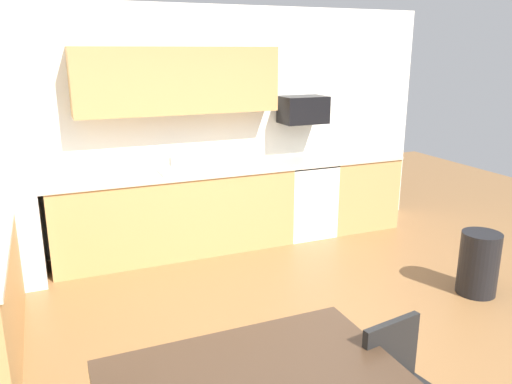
% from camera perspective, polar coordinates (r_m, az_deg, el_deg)
% --- Properties ---
extents(ground_plane, '(12.00, 12.00, 0.00)m').
position_cam_1_polar(ground_plane, '(4.09, 5.71, -17.23)').
color(ground_plane, olive).
extents(wall_back, '(5.80, 0.10, 2.70)m').
position_cam_1_polar(wall_back, '(5.96, -6.23, 7.23)').
color(wall_back, white).
rests_on(wall_back, ground).
extents(cabinet_run_back, '(2.65, 0.60, 0.90)m').
position_cam_1_polar(cabinet_run_back, '(5.72, -9.02, -2.50)').
color(cabinet_run_back, tan).
rests_on(cabinet_run_back, ground).
extents(cabinet_run_back_right, '(0.90, 0.60, 0.90)m').
position_cam_1_polar(cabinet_run_back_right, '(6.66, 11.18, 0.01)').
color(cabinet_run_back_right, tan).
rests_on(cabinet_run_back_right, ground).
extents(countertop_back, '(4.80, 0.64, 0.04)m').
position_cam_1_polar(countertop_back, '(5.71, -5.09, 2.49)').
color(countertop_back, beige).
rests_on(countertop_back, cabinet_run_back).
extents(upper_cabinets_back, '(2.20, 0.34, 0.70)m').
position_cam_1_polar(upper_cabinets_back, '(5.61, -8.74, 12.27)').
color(upper_cabinets_back, tan).
extents(oven_range, '(0.60, 0.60, 0.91)m').
position_cam_1_polar(oven_range, '(6.28, 5.49, -0.67)').
color(oven_range, white).
rests_on(oven_range, ground).
extents(microwave, '(0.54, 0.36, 0.32)m').
position_cam_1_polar(microwave, '(6.16, 5.31, 9.18)').
color(microwave, black).
extents(sink_basin, '(0.48, 0.40, 0.14)m').
position_cam_1_polar(sink_basin, '(5.62, -8.41, 1.76)').
color(sink_basin, '#A5A8AD').
rests_on(sink_basin, countertop_back).
extents(sink_faucet, '(0.02, 0.02, 0.24)m').
position_cam_1_polar(sink_faucet, '(5.76, -8.93, 3.70)').
color(sink_faucet, '#B2B5BA').
rests_on(sink_faucet, countertop_back).
extents(trash_bin, '(0.36, 0.36, 0.60)m').
position_cam_1_polar(trash_bin, '(5.20, 23.72, -7.34)').
color(trash_bin, black).
rests_on(trash_bin, ground).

